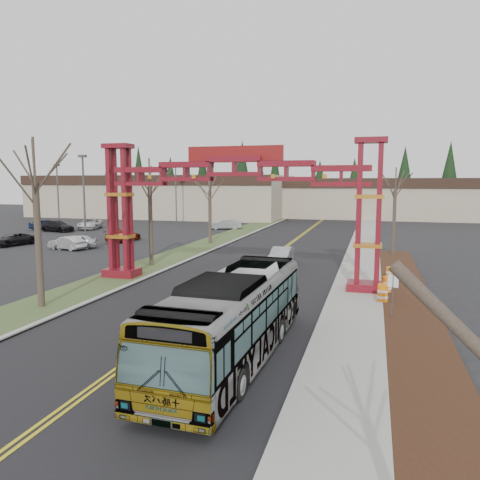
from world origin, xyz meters
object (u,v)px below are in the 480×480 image
(parked_car_mid_b, at_px, (45,224))
(barrel_north, at_px, (390,274))
(bare_tree_median_mid, at_px, (150,187))
(barrel_south, at_px, (383,294))
(parked_car_near_b, at_px, (67,243))
(street_sign, at_px, (393,288))
(bare_tree_median_near, at_px, (35,184))
(light_pole_mid, at_px, (58,193))
(parked_car_far_a, at_px, (226,224))
(retail_building_east, at_px, (384,198))
(bare_tree_median_far, at_px, (210,191))
(parked_car_far_b, at_px, (90,224))
(light_pole_far, at_px, (176,190))
(parked_car_far_c, at_px, (57,226))
(retail_building_west, at_px, (165,196))
(barrel_mid, at_px, (387,285))
(parked_car_mid_a, at_px, (123,235))
(bare_tree_right_far, at_px, (395,190))
(parked_car_near_a, at_px, (75,242))
(gateway_arch, at_px, (235,189))
(parked_car_near_c, at_px, (12,239))
(transit_bus, at_px, (233,317))
(silver_sedan, at_px, (281,256))

(parked_car_mid_b, xyz_separation_m, barrel_north, (44.17, -22.16, -0.23))
(bare_tree_median_mid, distance_m, barrel_south, 18.97)
(parked_car_near_b, relative_size, barrel_north, 4.11)
(street_sign, bearing_deg, bare_tree_median_near, -171.00)
(parked_car_near_b, height_order, street_sign, street_sign)
(parked_car_near_b, height_order, light_pole_mid, light_pole_mid)
(parked_car_far_a, xyz_separation_m, bare_tree_median_mid, (3.00, -27.96, 5.31))
(light_pole_mid, height_order, barrel_south, light_pole_mid)
(retail_building_east, xyz_separation_m, parked_car_mid_b, (-44.73, -36.18, -2.81))
(retail_building_east, xyz_separation_m, bare_tree_median_far, (-18.00, -44.20, 1.99))
(parked_car_far_b, bearing_deg, light_pole_far, 35.06)
(parked_car_far_c, bearing_deg, barrel_north, -104.47)
(retail_building_west, xyz_separation_m, barrel_north, (39.43, -50.35, -3.29))
(retail_building_west, relative_size, parked_car_mid_b, 11.19)
(bare_tree_median_near, distance_m, street_sign, 18.12)
(light_pole_mid, xyz_separation_m, barrel_south, (40.08, -26.51, -4.48))
(retail_building_west, relative_size, parked_car_far_b, 8.88)
(barrel_north, bearing_deg, retail_building_west, 128.07)
(parked_car_mid_b, xyz_separation_m, light_pole_far, (13.91, 12.55, 4.38))
(barrel_mid, bearing_deg, street_sign, -88.86)
(parked_car_mid_a, relative_size, light_pole_mid, 0.54)
(bare_tree_right_far, bearing_deg, street_sign, -92.10)
(parked_car_near_a, height_order, parked_car_mid_a, parked_car_near_a)
(gateway_arch, xyz_separation_m, retail_building_west, (-30.00, 53.96, -2.22))
(retail_building_west, distance_m, parked_car_near_c, 43.23)
(gateway_arch, distance_m, parked_car_far_b, 40.34)
(retail_building_east, xyz_separation_m, parked_car_near_b, (-29.67, -51.91, -2.87))
(parked_car_mid_b, xyz_separation_m, light_pole_mid, (3.53, -1.55, 4.29))
(street_sign, bearing_deg, retail_building_east, 89.37)
(parked_car_near_b, xyz_separation_m, parked_car_near_c, (-7.11, 0.91, -0.02))
(parked_car_near_c, distance_m, parked_car_far_a, 26.57)
(parked_car_near_a, xyz_separation_m, bare_tree_median_mid, (11.31, -6.47, 5.34))
(parked_car_near_c, xyz_separation_m, light_pole_far, (5.95, 27.36, 4.46))
(parked_car_near_b, height_order, parked_car_far_a, parked_car_far_a)
(retail_building_west, bearing_deg, parked_car_near_b, -76.77)
(retail_building_east, xyz_separation_m, bare_tree_median_mid, (-18.00, -57.58, 2.52))
(transit_bus, bearing_deg, light_pole_far, 117.66)
(parked_car_mid_b, height_order, parked_car_far_a, parked_car_far_a)
(parked_car_near_c, height_order, bare_tree_median_far, bare_tree_median_far)
(parked_car_far_c, distance_m, light_pole_mid, 4.33)
(light_pole_far, bearing_deg, barrel_south, -53.81)
(gateway_arch, height_order, parked_car_near_a, gateway_arch)
(light_pole_far, xyz_separation_m, barrel_south, (29.71, -40.61, -4.57))
(transit_bus, height_order, bare_tree_median_far, bare_tree_median_far)
(barrel_north, bearing_deg, parked_car_far_a, 125.42)
(gateway_arch, xyz_separation_m, light_pole_far, (-20.83, 38.32, -0.90))
(transit_bus, relative_size, bare_tree_median_far, 1.46)
(retail_building_east, bearing_deg, parked_car_near_b, -119.76)
(parked_car_far_c, xyz_separation_m, light_pole_far, (10.24, 14.67, 4.38))
(silver_sedan, relative_size, bare_tree_median_near, 0.48)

